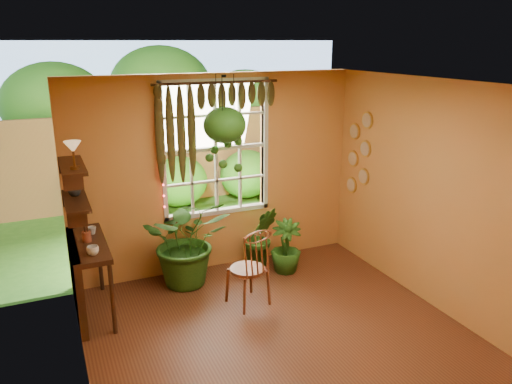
# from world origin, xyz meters

# --- Properties ---
(floor) EXTENTS (4.50, 4.50, 0.00)m
(floor) POSITION_xyz_m (0.00, 0.00, 0.00)
(floor) COLOR #5C2F1A
(floor) RESTS_ON ground
(ceiling) EXTENTS (4.50, 4.50, 0.00)m
(ceiling) POSITION_xyz_m (0.00, 0.00, 2.70)
(ceiling) COLOR white
(ceiling) RESTS_ON wall_back
(wall_back) EXTENTS (4.00, 0.00, 4.00)m
(wall_back) POSITION_xyz_m (0.00, 2.25, 1.35)
(wall_back) COLOR #CF8A46
(wall_back) RESTS_ON floor
(wall_left) EXTENTS (0.00, 4.50, 4.50)m
(wall_left) POSITION_xyz_m (-2.00, 0.00, 1.35)
(wall_left) COLOR #CF8A46
(wall_left) RESTS_ON floor
(wall_right) EXTENTS (0.00, 4.50, 4.50)m
(wall_right) POSITION_xyz_m (2.00, 0.00, 1.35)
(wall_right) COLOR #CF8A46
(wall_right) RESTS_ON floor
(window) EXTENTS (1.52, 0.10, 1.86)m
(window) POSITION_xyz_m (0.00, 2.28, 1.70)
(window) COLOR silver
(window) RESTS_ON wall_back
(valance_vine) EXTENTS (1.70, 0.12, 1.10)m
(valance_vine) POSITION_xyz_m (-0.08, 2.16, 2.28)
(valance_vine) COLOR #331B0D
(valance_vine) RESTS_ON window
(string_lights) EXTENTS (0.03, 0.03, 1.54)m
(string_lights) POSITION_xyz_m (-0.76, 2.19, 1.75)
(string_lights) COLOR #FF2633
(string_lights) RESTS_ON window
(wall_plates) EXTENTS (0.04, 0.32, 1.10)m
(wall_plates) POSITION_xyz_m (1.98, 1.79, 1.55)
(wall_plates) COLOR beige
(wall_plates) RESTS_ON wall_right
(counter_ledge) EXTENTS (0.40, 1.20, 0.90)m
(counter_ledge) POSITION_xyz_m (-1.91, 1.60, 0.55)
(counter_ledge) COLOR #331B0D
(counter_ledge) RESTS_ON floor
(shelf_lower) EXTENTS (0.25, 0.90, 0.04)m
(shelf_lower) POSITION_xyz_m (-1.88, 1.60, 1.40)
(shelf_lower) COLOR #331B0D
(shelf_lower) RESTS_ON wall_left
(shelf_upper) EXTENTS (0.25, 0.90, 0.04)m
(shelf_upper) POSITION_xyz_m (-1.88, 1.60, 1.80)
(shelf_upper) COLOR #331B0D
(shelf_upper) RESTS_ON wall_left
(backyard) EXTENTS (14.00, 10.00, 12.00)m
(backyard) POSITION_xyz_m (0.24, 6.87, 1.28)
(backyard) COLOR #28611B
(backyard) RESTS_ON ground
(windsor_chair) EXTENTS (0.52, 0.54, 1.15)m
(windsor_chair) POSITION_xyz_m (-0.04, 1.04, 0.33)
(windsor_chair) COLOR brown
(windsor_chair) RESTS_ON floor
(potted_plant_left) EXTENTS (1.27, 1.15, 1.22)m
(potted_plant_left) POSITION_xyz_m (-0.55, 1.88, 0.61)
(potted_plant_left) COLOR #144713
(potted_plant_left) RESTS_ON floor
(potted_plant_mid) EXTENTS (0.54, 0.46, 0.89)m
(potted_plant_mid) POSITION_xyz_m (0.53, 1.98, 0.44)
(potted_plant_mid) COLOR #144713
(potted_plant_mid) RESTS_ON floor
(potted_plant_right) EXTENTS (0.53, 0.53, 0.74)m
(potted_plant_right) POSITION_xyz_m (0.78, 1.68, 0.37)
(potted_plant_right) COLOR #144713
(potted_plant_right) RESTS_ON floor
(hanging_basket) EXTENTS (0.54, 0.54, 1.23)m
(hanging_basket) POSITION_xyz_m (-0.00, 1.90, 2.00)
(hanging_basket) COLOR black
(hanging_basket) RESTS_ON ceiling
(cup_a) EXTENTS (0.14, 0.14, 0.10)m
(cup_a) POSITION_xyz_m (-1.78, 1.20, 0.95)
(cup_a) COLOR silver
(cup_a) RESTS_ON counter_ledge
(cup_b) EXTENTS (0.12, 0.12, 0.09)m
(cup_b) POSITION_xyz_m (-1.72, 1.83, 0.95)
(cup_b) COLOR beige
(cup_b) RESTS_ON counter_ledge
(brush_jar) EXTENTS (0.10, 0.10, 0.36)m
(brush_jar) POSITION_xyz_m (-1.80, 1.61, 1.04)
(brush_jar) COLOR brown
(brush_jar) RESTS_ON counter_ledge
(shelf_vase) EXTENTS (0.17, 0.17, 0.14)m
(shelf_vase) POSITION_xyz_m (-1.87, 1.75, 1.49)
(shelf_vase) COLOR #B2AD99
(shelf_vase) RESTS_ON shelf_lower
(tiffany_lamp) EXTENTS (0.18, 0.18, 0.29)m
(tiffany_lamp) POSITION_xyz_m (-1.86, 1.36, 2.03)
(tiffany_lamp) COLOR brown
(tiffany_lamp) RESTS_ON shelf_upper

